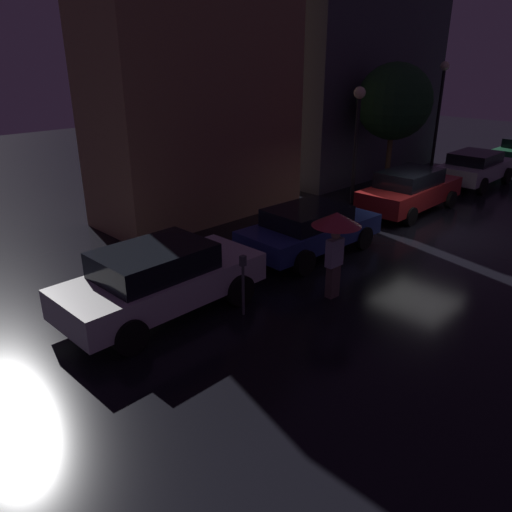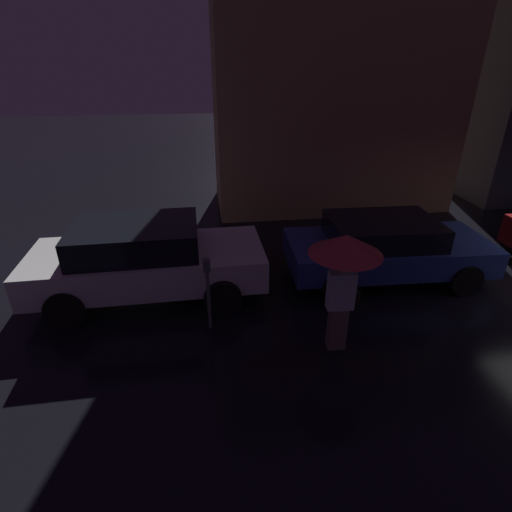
{
  "view_description": "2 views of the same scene",
  "coord_description": "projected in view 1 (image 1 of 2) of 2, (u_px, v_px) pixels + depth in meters",
  "views": [
    {
      "loc": [
        -14.27,
        -6.82,
        5.2
      ],
      "look_at": [
        -7.35,
        0.18,
        1.19
      ],
      "focal_mm": 35.0,
      "sensor_mm": 36.0,
      "label": 1
    },
    {
      "loc": [
        -7.8,
        -5.75,
        4.32
      ],
      "look_at": [
        -6.95,
        0.49,
        1.16
      ],
      "focal_mm": 28.0,
      "sensor_mm": 36.0,
      "label": 2
    }
  ],
  "objects": [
    {
      "name": "street_tree",
      "position": [
        394.0,
        102.0,
        18.72
      ],
      "size": [
        2.83,
        2.83,
        4.93
      ],
      "color": "#473323",
      "rests_on": "ground"
    },
    {
      "name": "street_lamp_near",
      "position": [
        357.0,
        124.0,
        17.59
      ],
      "size": [
        0.42,
        0.42,
        4.14
      ],
      "color": "black",
      "rests_on": "ground"
    },
    {
      "name": "parked_car_white",
      "position": [
        161.0,
        278.0,
        10.49
      ],
      "size": [
        4.49,
        2.04,
        1.52
      ],
      "rotation": [
        0.0,
        0.0,
        0.02
      ],
      "color": "silver",
      "rests_on": "ground"
    },
    {
      "name": "street_lamp_far",
      "position": [
        440.0,
        100.0,
        22.33
      ],
      "size": [
        0.39,
        0.39,
        4.88
      ],
      "color": "black",
      "rests_on": "ground"
    },
    {
      "name": "parked_car_silver",
      "position": [
        475.0,
        167.0,
        20.93
      ],
      "size": [
        4.14,
        1.99,
        1.4
      ],
      "rotation": [
        0.0,
        0.0,
        0.02
      ],
      "color": "#B7B7BF",
      "rests_on": "ground"
    },
    {
      "name": "ground_plane",
      "position": [
        425.0,
        231.0,
        15.74
      ],
      "size": [
        60.0,
        60.0,
        0.0
      ],
      "primitive_type": "plane",
      "color": "black"
    },
    {
      "name": "building_facade_right",
      "position": [
        363.0,
        73.0,
        21.95
      ],
      "size": [
        9.21,
        3.0,
        8.76
      ],
      "color": "#3D3D47",
      "rests_on": "ground"
    },
    {
      "name": "parking_meter",
      "position": [
        243.0,
        279.0,
        10.4
      ],
      "size": [
        0.12,
        0.1,
        1.35
      ],
      "color": "#4C5154",
      "rests_on": "ground"
    },
    {
      "name": "parked_car_red",
      "position": [
        410.0,
        190.0,
        17.39
      ],
      "size": [
        4.61,
        1.88,
        1.49
      ],
      "rotation": [
        0.0,
        0.0,
        0.02
      ],
      "color": "maroon",
      "rests_on": "ground"
    },
    {
      "name": "parked_car_blue",
      "position": [
        310.0,
        228.0,
        13.75
      ],
      "size": [
        4.24,
        1.99,
        1.34
      ],
      "rotation": [
        0.0,
        0.0,
        -0.04
      ],
      "color": "navy",
      "rests_on": "ground"
    },
    {
      "name": "pedestrian_with_umbrella",
      "position": [
        336.0,
        229.0,
        10.88
      ],
      "size": [
        1.1,
        1.1,
        2.02
      ],
      "rotation": [
        0.0,
        0.0,
        3.09
      ],
      "color": "#66564C",
      "rests_on": "ground"
    },
    {
      "name": "building_facade_left",
      "position": [
        196.0,
        75.0,
        15.82
      ],
      "size": [
        7.04,
        3.0,
        9.14
      ],
      "color": "#8C664C",
      "rests_on": "ground"
    }
  ]
}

